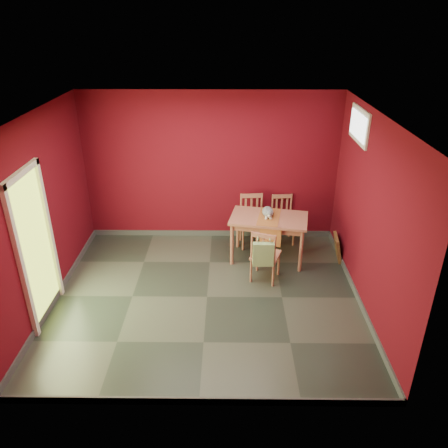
{
  "coord_description": "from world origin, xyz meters",
  "views": [
    {
      "loc": [
        0.31,
        -5.39,
        3.87
      ],
      "look_at": [
        0.25,
        0.45,
        1.0
      ],
      "focal_mm": 35.0,
      "sensor_mm": 36.0,
      "label": 1
    }
  ],
  "objects_px": {
    "tote_bag": "(263,254)",
    "picture_frame": "(337,247)",
    "chair_near": "(265,255)",
    "dining_table": "(269,222)",
    "chair_far_right": "(282,219)",
    "chair_far_left": "(252,220)",
    "cat": "(268,210)"
  },
  "relations": [
    {
      "from": "tote_bag",
      "to": "cat",
      "type": "relative_size",
      "value": 1.13
    },
    {
      "from": "dining_table",
      "to": "picture_frame",
      "type": "relative_size",
      "value": 3.14
    },
    {
      "from": "tote_bag",
      "to": "chair_far_left",
      "type": "bearing_deg",
      "value": 94.04
    },
    {
      "from": "picture_frame",
      "to": "chair_far_left",
      "type": "bearing_deg",
      "value": 160.37
    },
    {
      "from": "picture_frame",
      "to": "dining_table",
      "type": "bearing_deg",
      "value": -179.33
    },
    {
      "from": "picture_frame",
      "to": "cat",
      "type": "bearing_deg",
      "value": 177.88
    },
    {
      "from": "chair_near",
      "to": "cat",
      "type": "distance_m",
      "value": 0.85
    },
    {
      "from": "dining_table",
      "to": "cat",
      "type": "relative_size",
      "value": 3.51
    },
    {
      "from": "dining_table",
      "to": "picture_frame",
      "type": "height_order",
      "value": "dining_table"
    },
    {
      "from": "dining_table",
      "to": "chair_near",
      "type": "relative_size",
      "value": 1.54
    },
    {
      "from": "dining_table",
      "to": "chair_far_right",
      "type": "relative_size",
      "value": 1.58
    },
    {
      "from": "dining_table",
      "to": "chair_near",
      "type": "bearing_deg",
      "value": -98.78
    },
    {
      "from": "dining_table",
      "to": "chair_near",
      "type": "distance_m",
      "value": 0.71
    },
    {
      "from": "picture_frame",
      "to": "chair_far_right",
      "type": "bearing_deg",
      "value": 143.6
    },
    {
      "from": "dining_table",
      "to": "tote_bag",
      "type": "relative_size",
      "value": 3.1
    },
    {
      "from": "chair_near",
      "to": "picture_frame",
      "type": "distance_m",
      "value": 1.49
    },
    {
      "from": "chair_far_right",
      "to": "tote_bag",
      "type": "bearing_deg",
      "value": -106.78
    },
    {
      "from": "tote_bag",
      "to": "cat",
      "type": "xyz_separation_m",
      "value": [
        0.13,
        0.93,
        0.3
      ]
    },
    {
      "from": "chair_far_right",
      "to": "chair_near",
      "type": "height_order",
      "value": "chair_near"
    },
    {
      "from": "chair_far_left",
      "to": "tote_bag",
      "type": "height_order",
      "value": "chair_far_left"
    },
    {
      "from": "dining_table",
      "to": "chair_far_right",
      "type": "xyz_separation_m",
      "value": [
        0.32,
        0.67,
        -0.24
      ]
    },
    {
      "from": "dining_table",
      "to": "chair_far_right",
      "type": "distance_m",
      "value": 0.78
    },
    {
      "from": "chair_far_left",
      "to": "cat",
      "type": "relative_size",
      "value": 2.39
    },
    {
      "from": "chair_far_right",
      "to": "tote_bag",
      "type": "distance_m",
      "value": 1.61
    },
    {
      "from": "tote_bag",
      "to": "picture_frame",
      "type": "distance_m",
      "value": 1.65
    },
    {
      "from": "chair_far_left",
      "to": "tote_bag",
      "type": "distance_m",
      "value": 1.41
    },
    {
      "from": "chair_far_left",
      "to": "tote_bag",
      "type": "bearing_deg",
      "value": -85.96
    },
    {
      "from": "chair_near",
      "to": "tote_bag",
      "type": "relative_size",
      "value": 2.0
    },
    {
      "from": "dining_table",
      "to": "tote_bag",
      "type": "height_order",
      "value": "tote_bag"
    },
    {
      "from": "chair_far_right",
      "to": "tote_bag",
      "type": "height_order",
      "value": "chair_far_right"
    },
    {
      "from": "tote_bag",
      "to": "dining_table",
      "type": "bearing_deg",
      "value": 80.37
    },
    {
      "from": "chair_far_left",
      "to": "chair_near",
      "type": "distance_m",
      "value": 1.2
    }
  ]
}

